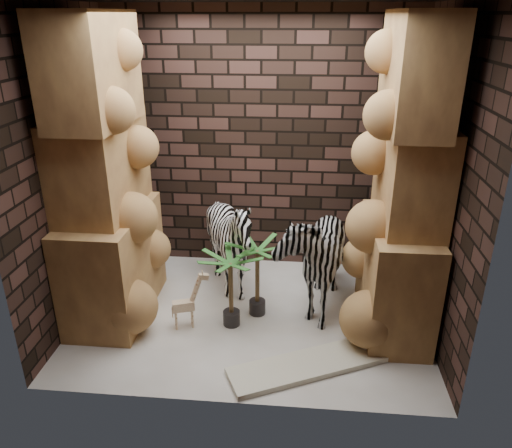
# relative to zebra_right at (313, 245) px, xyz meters

# --- Properties ---
(floor) EXTENTS (3.50, 3.50, 0.00)m
(floor) POSITION_rel_zebra_right_xyz_m (-0.62, -0.30, -0.70)
(floor) COLOR white
(floor) RESTS_ON ground
(wall_back) EXTENTS (3.50, 0.00, 3.50)m
(wall_back) POSITION_rel_zebra_right_xyz_m (-0.62, 0.95, 0.80)
(wall_back) COLOR black
(wall_back) RESTS_ON ground
(wall_front) EXTENTS (3.50, 0.00, 3.50)m
(wall_front) POSITION_rel_zebra_right_xyz_m (-0.62, -1.55, 0.80)
(wall_front) COLOR black
(wall_front) RESTS_ON ground
(wall_left) EXTENTS (0.00, 3.00, 3.00)m
(wall_left) POSITION_rel_zebra_right_xyz_m (-2.37, -0.30, 0.80)
(wall_left) COLOR black
(wall_left) RESTS_ON ground
(wall_right) EXTENTS (0.00, 3.00, 3.00)m
(wall_right) POSITION_rel_zebra_right_xyz_m (1.13, -0.30, 0.80)
(wall_right) COLOR black
(wall_right) RESTS_ON ground
(rock_pillar_left) EXTENTS (0.68, 1.30, 3.00)m
(rock_pillar_left) POSITION_rel_zebra_right_xyz_m (-2.02, -0.30, 0.80)
(rock_pillar_left) COLOR tan
(rock_pillar_left) RESTS_ON floor
(rock_pillar_right) EXTENTS (0.58, 1.25, 3.00)m
(rock_pillar_right) POSITION_rel_zebra_right_xyz_m (0.80, -0.30, 0.80)
(rock_pillar_right) COLOR tan
(rock_pillar_right) RESTS_ON floor
(zebra_right) EXTENTS (0.78, 1.25, 1.40)m
(zebra_right) POSITION_rel_zebra_right_xyz_m (0.00, 0.00, 0.00)
(zebra_right) COLOR white
(zebra_right) RESTS_ON floor
(zebra_left) EXTENTS (1.32, 1.46, 1.10)m
(zebra_left) POSITION_rel_zebra_right_xyz_m (-0.88, 0.17, -0.15)
(zebra_left) COLOR white
(zebra_left) RESTS_ON floor
(giraffe_toy) EXTENTS (0.34, 0.20, 0.62)m
(giraffe_toy) POSITION_rel_zebra_right_xyz_m (-1.26, -0.56, -0.39)
(giraffe_toy) COLOR beige
(giraffe_toy) RESTS_ON floor
(palm_front) EXTENTS (0.36, 0.36, 0.83)m
(palm_front) POSITION_rel_zebra_right_xyz_m (-0.55, -0.25, -0.29)
(palm_front) COLOR #125716
(palm_front) RESTS_ON floor
(palm_back) EXTENTS (0.36, 0.36, 0.79)m
(palm_back) POSITION_rel_zebra_right_xyz_m (-0.79, -0.47, -0.30)
(palm_back) COLOR #125716
(palm_back) RESTS_ON floor
(surfboard) EXTENTS (1.55, 1.00, 0.05)m
(surfboard) POSITION_rel_zebra_right_xyz_m (0.02, -1.04, -0.67)
(surfboard) COLOR beige
(surfboard) RESTS_ON floor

